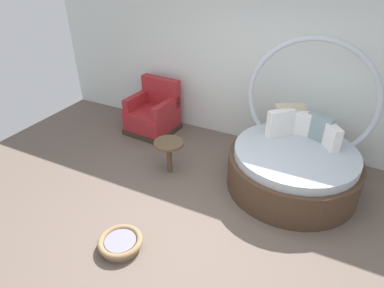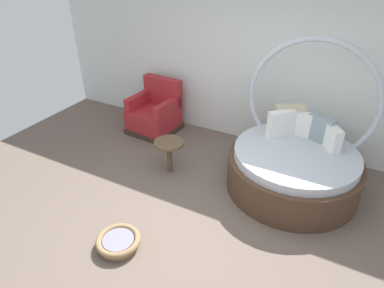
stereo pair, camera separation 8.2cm
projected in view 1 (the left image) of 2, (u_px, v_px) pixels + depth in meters
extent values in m
cube|color=#66564C|center=(194.00, 230.00, 4.06)|extent=(8.00, 8.00, 0.02)
cube|color=silver|center=(264.00, 62.00, 5.25)|extent=(8.00, 0.12, 2.77)
cylinder|color=#473323|center=(292.00, 172.00, 4.66)|extent=(1.80, 1.80, 0.50)
cylinder|color=#B2BCC6|center=(296.00, 153.00, 4.50)|extent=(1.66, 1.66, 0.12)
torus|color=#B2BCC6|center=(310.00, 101.00, 4.58)|extent=(1.79, 0.08, 1.79)
cube|color=white|center=(331.00, 137.00, 4.45)|extent=(0.29, 0.33, 0.32)
cube|color=gray|center=(319.00, 128.00, 4.62)|extent=(0.38, 0.27, 0.37)
cube|color=white|center=(303.00, 123.00, 4.75)|extent=(0.36, 0.14, 0.35)
cube|color=#BCB293|center=(288.00, 118.00, 4.81)|extent=(0.43, 0.31, 0.43)
cube|color=white|center=(280.00, 123.00, 4.72)|extent=(0.35, 0.37, 0.39)
cube|color=#38281E|center=(153.00, 129.00, 6.17)|extent=(0.86, 0.86, 0.10)
cube|color=#A32328|center=(152.00, 118.00, 6.06)|extent=(0.82, 0.82, 0.34)
cube|color=#A32328|center=(161.00, 91.00, 6.07)|extent=(0.77, 0.22, 0.50)
cube|color=#A32328|center=(137.00, 100.00, 6.05)|extent=(0.17, 0.69, 0.22)
cube|color=#A32328|center=(166.00, 108.00, 5.77)|extent=(0.17, 0.69, 0.22)
cylinder|color=#8E704C|center=(121.00, 245.00, 3.81)|extent=(0.44, 0.44, 0.06)
torus|color=#8E704C|center=(120.00, 241.00, 3.77)|extent=(0.51, 0.51, 0.07)
cylinder|color=gray|center=(120.00, 242.00, 3.78)|extent=(0.36, 0.36, 0.05)
cylinder|color=brown|center=(169.00, 158.00, 4.98)|extent=(0.08, 0.08, 0.48)
cylinder|color=brown|center=(169.00, 143.00, 4.85)|extent=(0.44, 0.44, 0.04)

